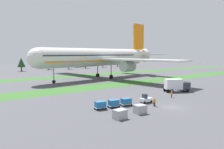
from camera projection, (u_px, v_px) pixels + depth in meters
name	position (u px, v px, depth m)	size (l,w,h in m)	color
ground_plane	(171.00, 107.00, 42.04)	(400.00, 400.00, 0.00)	#47474C
grass_strip_near	(90.00, 87.00, 67.18)	(320.00, 11.04, 0.01)	#336028
grass_strip_far	(50.00, 77.00, 94.30)	(320.00, 11.04, 0.01)	#336028
airliner	(100.00, 57.00, 89.10)	(61.35, 76.08, 25.10)	silver
baggage_tug	(146.00, 99.00, 45.36)	(2.76, 1.65, 1.97)	silver
cargo_dolly_lead	(126.00, 101.00, 42.94)	(2.39, 1.79, 1.55)	#A3A3A8
cargo_dolly_second	(114.00, 103.00, 41.55)	(2.39, 1.79, 1.55)	#A3A3A8
cargo_dolly_third	(100.00, 105.00, 40.16)	(2.39, 1.79, 1.55)	#A3A3A8
catering_truck	(177.00, 85.00, 58.41)	(7.20, 5.38, 3.58)	#2D333D
ground_crew_marshaller	(154.00, 102.00, 42.55)	(0.51, 0.36, 1.74)	black
ground_crew_loader	(172.00, 93.00, 51.15)	(0.39, 0.46, 1.74)	black
uld_container_0	(120.00, 114.00, 34.46)	(2.00, 1.60, 1.50)	#A3A3A8
uld_container_1	(140.00, 109.00, 37.47)	(2.00, 1.60, 1.54)	#A3A3A8
taxiway_marker_0	(129.00, 85.00, 69.31)	(0.44, 0.44, 0.46)	orange
taxiway_marker_1	(152.00, 82.00, 77.27)	(0.44, 0.44, 0.47)	orange
distant_tree_line	(34.00, 59.00, 131.64)	(151.20, 9.57, 12.60)	#4C3823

